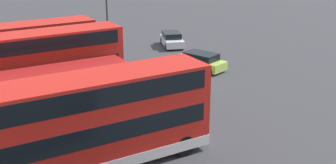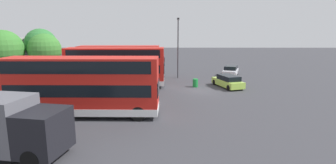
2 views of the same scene
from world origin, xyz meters
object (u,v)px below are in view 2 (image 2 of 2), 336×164
at_px(bus_single_deck_third, 100,79).
at_px(car_hatchback_silver, 231,71).
at_px(bus_double_decker_near_end, 82,85).
at_px(bus_double_decker_fifth, 119,63).
at_px(waste_bin_yellow, 195,83).
at_px(lamp_post_tall, 178,43).
at_px(car_small_green, 228,81).
at_px(bus_single_deck_second, 94,87).
at_px(bus_double_decker_fourth, 116,66).
at_px(bus_single_deck_sixth, 123,65).

height_order(bus_single_deck_third, car_hatchback_silver, bus_single_deck_third).
distance_m(bus_double_decker_near_end, bus_double_decker_fifth, 13.98).
bearing_deg(waste_bin_yellow, lamp_post_tall, 17.70).
distance_m(bus_single_deck_third, car_hatchback_silver, 19.61).
distance_m(bus_single_deck_third, car_small_green, 14.29).
bearing_deg(bus_single_deck_second, bus_single_deck_third, 5.49).
bearing_deg(bus_double_decker_near_end, bus_single_deck_third, 3.73).
relative_size(bus_double_decker_near_end, lamp_post_tall, 1.43).
bearing_deg(car_small_green, bus_single_deck_second, 118.23).
relative_size(bus_single_deck_second, bus_double_decker_fourth, 0.97).
xyz_separation_m(bus_double_decker_fifth, waste_bin_yellow, (-3.33, -9.39, -1.97)).
relative_size(bus_double_decker_fifth, bus_single_deck_sixth, 0.86).
distance_m(bus_double_decker_near_end, bus_single_deck_second, 3.38).
distance_m(bus_single_deck_sixth, waste_bin_yellow, 11.92).
xyz_separation_m(bus_double_decker_fifth, lamp_post_tall, (2.51, -7.52, 2.28)).
relative_size(car_hatchback_silver, car_small_green, 0.90).
xyz_separation_m(bus_single_deck_third, bus_double_decker_fourth, (3.50, -0.89, 0.83)).
relative_size(bus_double_decker_near_end, bus_single_deck_sixth, 0.98).
xyz_separation_m(bus_single_deck_third, car_small_green, (3.42, -13.84, -0.92)).
relative_size(bus_single_deck_third, car_hatchback_silver, 2.47).
height_order(bus_single_deck_second, bus_double_decker_fourth, bus_double_decker_fourth).
xyz_separation_m(bus_single_deck_second, bus_double_decker_fifth, (10.70, -0.34, 0.82)).
distance_m(bus_double_decker_fourth, car_hatchback_silver, 17.09).
relative_size(bus_single_deck_second, car_hatchback_silver, 2.50).
bearing_deg(bus_double_decker_fourth, car_hatchback_silver, -62.36).
bearing_deg(car_hatchback_silver, waste_bin_yellow, 143.17).
xyz_separation_m(bus_double_decker_fourth, car_hatchback_silver, (7.89, -15.06, -1.75)).
height_order(bus_single_deck_second, bus_single_deck_sixth, same).
bearing_deg(bus_double_decker_fifth, bus_double_decker_fourth, -176.95).
relative_size(bus_double_decker_fourth, waste_bin_yellow, 11.80).
xyz_separation_m(bus_single_deck_sixth, car_small_green, (-7.11, -13.34, -0.92)).
bearing_deg(car_small_green, car_hatchback_silver, -14.83).
xyz_separation_m(bus_single_deck_second, bus_double_decker_fourth, (7.31, -0.52, 0.83)).
bearing_deg(car_hatchback_silver, bus_single_deck_sixth, 93.15).
bearing_deg(car_hatchback_silver, bus_single_deck_second, 134.28).
xyz_separation_m(bus_single_deck_second, bus_single_deck_third, (3.81, 0.37, -0.00)).
relative_size(bus_single_deck_second, waste_bin_yellow, 11.43).
bearing_deg(bus_double_decker_fourth, car_small_green, -90.33).
bearing_deg(bus_double_decker_near_end, bus_single_deck_sixth, -0.11).
distance_m(bus_single_deck_second, car_small_green, 15.32).
relative_size(bus_single_deck_sixth, car_small_green, 2.45).
xyz_separation_m(bus_single_deck_third, bus_single_deck_sixth, (10.53, -0.50, 0.00)).
bearing_deg(lamp_post_tall, bus_single_deck_second, 149.23).
bearing_deg(lamp_post_tall, bus_double_decker_fifth, 108.43).
bearing_deg(bus_single_deck_second, bus_double_decker_fourth, -4.07).
height_order(bus_double_decker_near_end, bus_double_decker_fifth, same).
height_order(bus_single_deck_third, waste_bin_yellow, bus_single_deck_third).
xyz_separation_m(car_small_green, lamp_post_tall, (5.98, 5.61, 4.03)).
bearing_deg(bus_double_decker_fourth, bus_single_deck_sixth, 3.19).
bearing_deg(bus_single_deck_third, lamp_post_tall, -41.21).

